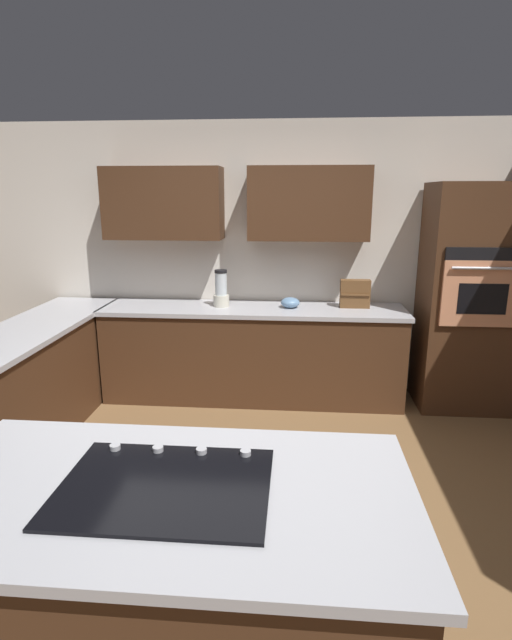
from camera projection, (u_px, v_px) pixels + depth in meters
ground_plane at (244, 504)px, 3.15m from camera, size 14.00×14.00×0.00m
wall_back at (259, 247)px, 4.77m from camera, size 6.00×0.44×2.60m
lower_cabinets_back at (253, 355)px, 4.71m from camera, size 2.80×0.60×0.86m
countertop_back at (253, 309)px, 4.60m from camera, size 2.84×0.64×0.04m
lower_cabinets_side at (14, 398)px, 3.72m from camera, size 0.60×2.90×0.86m
countertop_side at (6, 341)px, 3.61m from camera, size 0.64×2.94×0.04m
island_base at (171, 595)px, 1.89m from camera, size 1.74×0.88×0.86m
island_top at (165, 493)px, 1.78m from camera, size 1.82×0.96×0.04m
wall_oven at (468, 299)px, 4.40m from camera, size 0.80×0.66×2.03m
cooktop at (165, 485)px, 1.78m from camera, size 0.76×0.56×0.03m
blender at (221, 291)px, 4.60m from camera, size 0.15×0.15×0.35m
mixing_bowl at (290, 303)px, 4.57m from camera, size 0.18×0.18×0.10m
spice_rack at (355, 294)px, 4.56m from camera, size 0.27×0.11×0.26m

